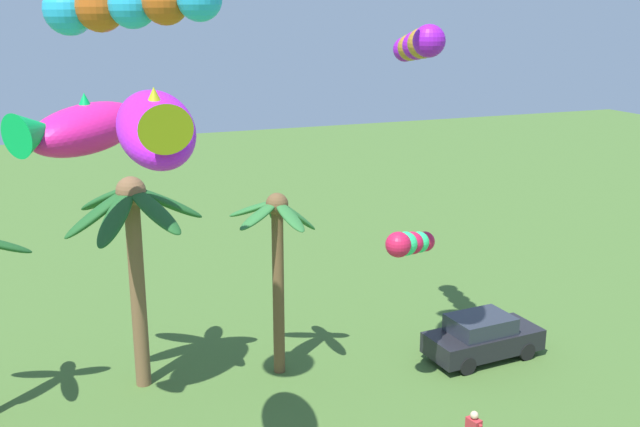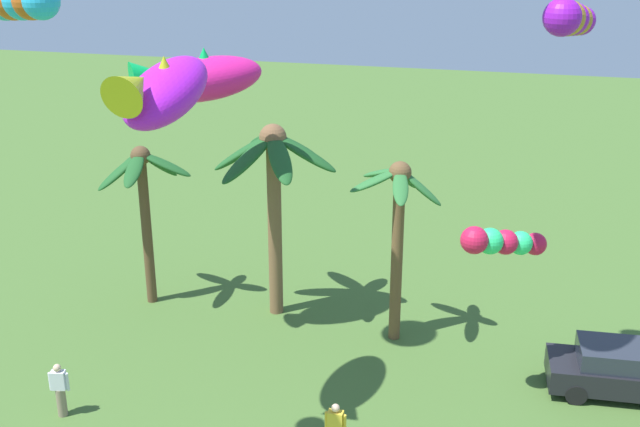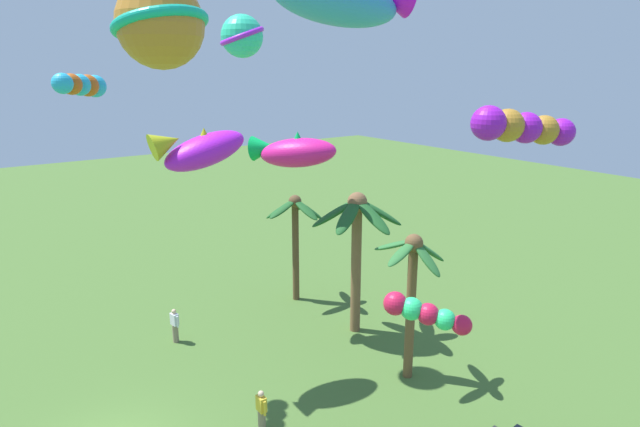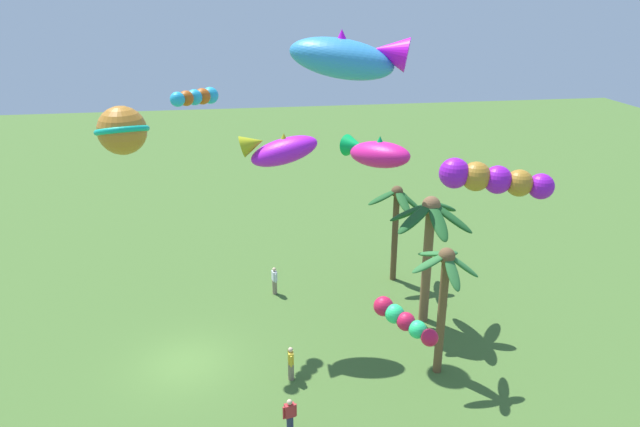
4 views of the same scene
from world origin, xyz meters
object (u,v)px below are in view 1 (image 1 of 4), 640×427
(kite_fish_0, at_px, (80,128))
(kite_tube_5, at_px, (410,243))
(palm_tree_2, at_px, (277,243))
(parked_car_0, at_px, (482,337))
(kite_fish_3, at_px, (157,126))
(kite_tube_7, at_px, (124,5))
(kite_tube_4, at_px, (418,45))
(palm_tree_1, at_px, (133,229))

(kite_fish_0, distance_m, kite_tube_5, 9.58)
(palm_tree_2, relative_size, parked_car_0, 1.48)
(kite_fish_3, height_order, kite_tube_7, kite_tube_7)
(kite_fish_0, relative_size, kite_tube_4, 1.13)
(parked_car_0, bearing_deg, kite_fish_3, -156.83)
(palm_tree_1, distance_m, palm_tree_2, 4.32)
(palm_tree_1, xyz_separation_m, kite_tube_4, (8.60, -1.30, 5.24))
(kite_fish_3, bearing_deg, kite_tube_4, 32.99)
(kite_tube_5, bearing_deg, kite_fish_3, -154.79)
(kite_fish_3, relative_size, kite_tube_4, 1.06)
(parked_car_0, xyz_separation_m, kite_tube_7, (-12.05, -8.23, 10.59))
(palm_tree_2, height_order, kite_fish_0, kite_fish_0)
(parked_car_0, bearing_deg, palm_tree_1, 168.10)
(parked_car_0, distance_m, kite_tube_4, 9.85)
(kite_tube_7, bearing_deg, kite_tube_4, 43.30)
(palm_tree_1, relative_size, kite_tube_5, 2.98)
(palm_tree_1, xyz_separation_m, kite_fish_0, (-1.41, -2.40, 3.42))
(palm_tree_1, height_order, kite_fish_0, kite_fish_0)
(parked_car_0, bearing_deg, kite_tube_7, -145.67)
(kite_fish_0, xyz_separation_m, kite_tube_4, (10.01, 1.10, 1.82))
(palm_tree_2, bearing_deg, parked_car_0, -13.12)
(kite_tube_5, bearing_deg, kite_tube_7, -140.48)
(palm_tree_1, height_order, kite_tube_5, palm_tree_1)
(kite_tube_4, xyz_separation_m, kite_tube_7, (-9.78, -9.22, 1.06))
(parked_car_0, relative_size, kite_tube_4, 1.17)
(parked_car_0, distance_m, kite_fish_0, 14.50)
(palm_tree_2, height_order, kite_fish_3, kite_fish_3)
(kite_fish_3, height_order, kite_tube_5, kite_fish_3)
(palm_tree_1, relative_size, kite_fish_3, 1.81)
(palm_tree_2, bearing_deg, kite_fish_3, -125.27)
(kite_fish_3, bearing_deg, palm_tree_2, 54.73)
(kite_fish_3, bearing_deg, kite_tube_7, -104.81)
(palm_tree_1, relative_size, parked_car_0, 1.66)
(palm_tree_2, distance_m, kite_tube_4, 7.42)
(palm_tree_2, xyz_separation_m, kite_tube_5, (3.18, -2.72, 0.44))
(palm_tree_2, relative_size, kite_tube_5, 2.67)
(palm_tree_1, xyz_separation_m, kite_tube_5, (7.38, -3.46, -0.27))
(palm_tree_1, relative_size, kite_tube_7, 2.89)
(palm_tree_1, distance_m, kite_fish_3, 8.14)
(palm_tree_1, xyz_separation_m, kite_fish_3, (-0.27, -7.05, 4.06))
(kite_fish_0, xyz_separation_m, kite_fish_3, (1.14, -4.65, 0.64))
(kite_tube_5, distance_m, kite_tube_7, 12.89)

